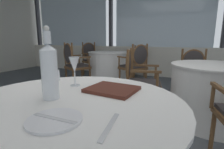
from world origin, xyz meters
name	(u,v)px	position (x,y,z in m)	size (l,w,h in m)	color
ground_plane	(106,135)	(0.00, 0.00, 0.00)	(12.59, 12.59, 0.00)	#4C5156
window_wall_far	(160,36)	(0.00, 3.47, 1.15)	(9.68, 0.14, 2.87)	silver
side_plate	(55,120)	(0.33, -1.11, 0.75)	(0.21, 0.21, 0.01)	white
butter_knife	(55,118)	(0.33, -1.11, 0.76)	(0.20, 0.02, 0.00)	silver
dinner_fork	(110,126)	(0.54, -1.07, 0.75)	(0.21, 0.02, 0.00)	silver
water_bottle	(49,70)	(0.14, -0.92, 0.90)	(0.08, 0.08, 0.37)	white
wine_glass	(74,66)	(0.10, -0.66, 0.88)	(0.07, 0.07, 0.19)	white
water_tumbler	(55,75)	(-0.12, -0.61, 0.79)	(0.07, 0.07, 0.08)	white
menu_book	(112,89)	(0.37, -0.67, 0.76)	(0.28, 0.24, 0.02)	#512319
background_table_0	(109,67)	(-1.05, 2.36, 0.38)	(1.07, 1.07, 0.75)	white
dining_chair_0_0	(137,58)	(-0.57, 3.18, 0.53)	(0.65, 0.63, 0.90)	brown
dining_chair_0_1	(91,56)	(-1.89, 2.84, 0.56)	(0.63, 0.65, 0.98)	brown
dining_chair_0_2	(74,62)	(-1.54, 1.52, 0.57)	(0.65, 0.63, 0.99)	brown
dining_chair_0_3	(136,63)	(-0.22, 1.88, 0.57)	(0.63, 0.65, 0.97)	brown
background_table_1	(212,94)	(1.09, 0.86, 0.38)	(1.05, 1.05, 0.75)	white
dining_chair_1_1	(194,70)	(0.89, 1.78, 0.52)	(0.60, 0.55, 0.89)	brown
dining_chair_1_2	(138,77)	(0.16, 0.66, 0.55)	(0.55, 0.60, 0.93)	brown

